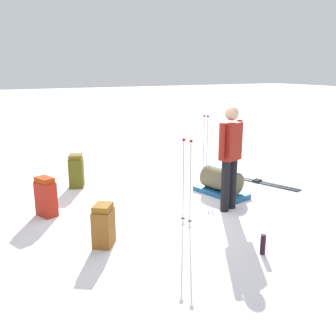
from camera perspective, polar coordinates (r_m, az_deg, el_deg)
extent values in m
plane|color=white|center=(6.41, 0.00, -6.06)|extent=(80.00, 80.00, 0.00)
cylinder|color=black|center=(6.23, 8.57, -2.72)|extent=(0.14, 0.14, 0.85)
cylinder|color=black|center=(6.39, 9.60, -2.32)|extent=(0.14, 0.14, 0.85)
cube|color=maroon|center=(6.14, 9.36, 3.97)|extent=(0.32, 0.39, 0.60)
cylinder|color=maroon|center=(5.93, 8.08, 3.95)|extent=(0.09, 0.09, 0.58)
cylinder|color=maroon|center=(6.33, 10.59, 4.51)|extent=(0.09, 0.09, 0.58)
sphere|color=tan|center=(6.07, 9.54, 8.05)|extent=(0.22, 0.22, 0.22)
cube|color=black|center=(8.11, 13.36, -1.89)|extent=(1.74, 0.68, 0.02)
cube|color=black|center=(8.10, 13.37, -1.72)|extent=(0.15, 0.11, 0.03)
cube|color=black|center=(8.03, 13.01, -2.05)|extent=(1.74, 0.68, 0.02)
cube|color=black|center=(8.02, 13.02, -1.88)|extent=(0.15, 0.11, 0.03)
cube|color=#4F4E14|center=(7.68, -13.55, -0.71)|extent=(0.40, 0.37, 0.57)
cube|color=brown|center=(7.60, -13.69, 1.66)|extent=(0.36, 0.33, 0.08)
cube|color=#A12215|center=(6.32, -17.80, -4.45)|extent=(0.39, 0.32, 0.55)
cube|color=#A42F0B|center=(6.22, -18.02, -1.70)|extent=(0.35, 0.29, 0.08)
cube|color=brown|center=(5.13, -9.62, -8.81)|extent=(0.39, 0.38, 0.49)
cube|color=brown|center=(5.02, -9.76, -5.84)|extent=(0.35, 0.34, 0.08)
cylinder|color=#B4B2BE|center=(5.57, 3.36, -2.56)|extent=(0.02, 0.02, 1.24)
sphere|color=#A51919|center=(5.41, 3.46, 4.04)|extent=(0.05, 0.05, 0.05)
cylinder|color=black|center=(5.76, 3.28, -7.90)|extent=(0.07, 0.07, 0.01)
cylinder|color=#B4B2BE|center=(5.66, 2.30, -2.26)|extent=(0.02, 0.02, 1.24)
sphere|color=#A51919|center=(5.51, 2.37, 4.24)|extent=(0.05, 0.05, 0.05)
cylinder|color=black|center=(5.85, 2.25, -7.53)|extent=(0.07, 0.07, 0.01)
cylinder|color=#ABAEC3|center=(8.04, 5.86, 2.93)|extent=(0.02, 0.02, 1.28)
sphere|color=#A51919|center=(7.93, 5.99, 7.70)|extent=(0.05, 0.05, 0.05)
cylinder|color=black|center=(8.18, 5.76, -1.06)|extent=(0.07, 0.07, 0.01)
cylinder|color=#ABAEC3|center=(8.09, 5.36, 3.03)|extent=(0.02, 0.02, 1.28)
sphere|color=#A51919|center=(7.99, 5.48, 7.76)|extent=(0.05, 0.05, 0.05)
cylinder|color=black|center=(8.23, 5.27, -0.94)|extent=(0.07, 0.07, 0.01)
cube|color=#195588|center=(7.14, 7.94, -3.61)|extent=(1.11, 0.67, 0.09)
cylinder|color=brown|center=(7.07, 8.01, -1.72)|extent=(0.80, 0.55, 0.40)
cylinder|color=black|center=(5.02, 14.03, -11.03)|extent=(0.07, 0.07, 0.26)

